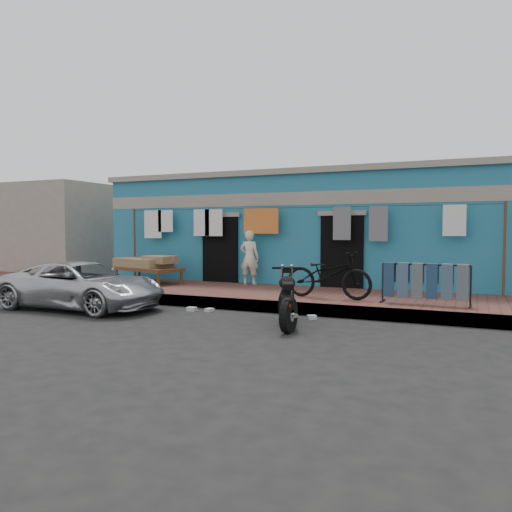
{
  "coord_description": "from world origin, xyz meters",
  "views": [
    {
      "loc": [
        4.42,
        -8.01,
        1.72
      ],
      "look_at": [
        0.0,
        2.0,
        1.15
      ],
      "focal_mm": 35.0,
      "sensor_mm": 36.0,
      "label": 1
    }
  ],
  "objects": [
    {
      "name": "clothesline",
      "position": [
        -0.73,
        4.25,
        1.82
      ],
      "size": [
        10.06,
        0.06,
        2.1
      ],
      "color": "brown",
      "rests_on": "sidewalk"
    },
    {
      "name": "sidewalk",
      "position": [
        0.0,
        3.0,
        0.12
      ],
      "size": [
        28.0,
        3.0,
        0.25
      ],
      "primitive_type": "cube",
      "color": "brown",
      "rests_on": "ground"
    },
    {
      "name": "litter_a",
      "position": [
        -1.08,
        1.06,
        0.04
      ],
      "size": [
        0.19,
        0.15,
        0.08
      ],
      "primitive_type": "cube",
      "rotation": [
        0.0,
        0.0,
        0.04
      ],
      "color": "silver",
      "rests_on": "ground"
    },
    {
      "name": "bicycle",
      "position": [
        1.52,
        2.42,
        0.87
      ],
      "size": [
        1.97,
        0.85,
        1.24
      ],
      "primitive_type": "imported",
      "rotation": [
        0.0,
        0.0,
        1.48
      ],
      "color": "black",
      "rests_on": "sidewalk"
    },
    {
      "name": "motorcycle",
      "position": [
        1.35,
        0.35,
        0.51
      ],
      "size": [
        1.66,
        1.98,
        1.03
      ],
      "primitive_type": null,
      "rotation": [
        0.0,
        0.0,
        0.38
      ],
      "color": "black",
      "rests_on": "ground"
    },
    {
      "name": "seated_person",
      "position": [
        -1.17,
        4.2,
        0.98
      ],
      "size": [
        0.54,
        0.38,
        1.46
      ],
      "primitive_type": "imported",
      "rotation": [
        0.0,
        0.0,
        3.2
      ],
      "color": "beige",
      "rests_on": "sidewalk"
    },
    {
      "name": "jeans_rack",
      "position": [
        3.52,
        2.33,
        0.67
      ],
      "size": [
        1.79,
        0.51,
        0.84
      ],
      "primitive_type": null,
      "rotation": [
        0.0,
        0.0,
        -0.05
      ],
      "color": "black",
      "rests_on": "sidewalk"
    },
    {
      "name": "car",
      "position": [
        -3.41,
        0.35,
        0.53
      ],
      "size": [
        3.77,
        1.71,
        1.06
      ],
      "primitive_type": "imported",
      "rotation": [
        0.0,
        0.0,
        1.57
      ],
      "color": "#BBBBC0",
      "rests_on": "ground"
    },
    {
      "name": "building",
      "position": [
        -0.0,
        6.99,
        1.69
      ],
      "size": [
        12.2,
        5.2,
        3.36
      ],
      "color": "teal",
      "rests_on": "ground"
    },
    {
      "name": "charpoy",
      "position": [
        -3.92,
        3.43,
        0.62
      ],
      "size": [
        2.76,
        2.27,
        0.73
      ],
      "primitive_type": null,
      "rotation": [
        0.0,
        0.0,
        -0.3
      ],
      "color": "brown",
      "rests_on": "sidewalk"
    },
    {
      "name": "litter_c",
      "position": [
        -0.7,
        1.14,
        0.03
      ],
      "size": [
        0.17,
        0.19,
        0.07
      ],
      "primitive_type": "cube",
      "rotation": [
        0.0,
        0.0,
        1.39
      ],
      "color": "silver",
      "rests_on": "ground"
    },
    {
      "name": "curb",
      "position": [
        0.0,
        1.55,
        0.12
      ],
      "size": [
        28.0,
        0.1,
        0.25
      ],
      "primitive_type": "cube",
      "color": "gray",
      "rests_on": "ground"
    },
    {
      "name": "ground",
      "position": [
        0.0,
        0.0,
        0.0
      ],
      "size": [
        80.0,
        80.0,
        0.0
      ],
      "primitive_type": "plane",
      "color": "black",
      "rests_on": "ground"
    },
    {
      "name": "neighbor_left",
      "position": [
        -11.0,
        7.0,
        1.7
      ],
      "size": [
        6.0,
        5.0,
        3.4
      ],
      "primitive_type": "cube",
      "color": "#9E9384",
      "rests_on": "ground"
    },
    {
      "name": "litter_b",
      "position": [
        1.56,
        1.13,
        0.04
      ],
      "size": [
        0.21,
        0.2,
        0.08
      ],
      "primitive_type": "cube",
      "rotation": [
        0.0,
        0.0,
        0.65
      ],
      "color": "silver",
      "rests_on": "ground"
    }
  ]
}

